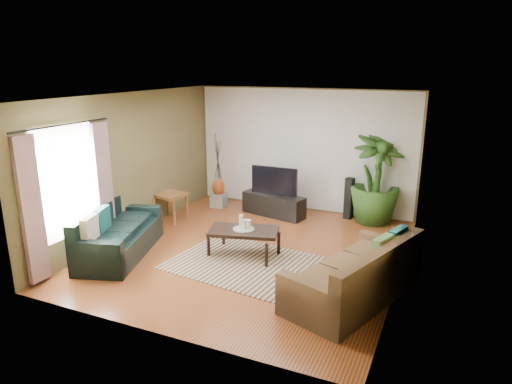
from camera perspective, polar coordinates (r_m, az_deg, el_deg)
The scene contains 28 objects.
floor at distance 8.10m, azimuth -0.58°, elevation -7.52°, with size 5.50×5.50×0.00m, color #954D26.
ceiling at distance 7.46m, azimuth -0.64°, elevation 11.90°, with size 5.50×5.50×0.00m, color white.
wall_back at distance 10.18m, azimuth 5.86°, elevation 5.21°, with size 5.00×5.00×0.00m, color brown.
wall_front at distance 5.40m, azimuth -12.86°, elevation -4.74°, with size 5.00×5.00×0.00m, color brown.
wall_left at distance 8.97m, azimuth -15.31°, elevation 3.29°, with size 5.50×5.50×0.00m, color brown.
wall_right at distance 7.04m, azimuth 18.24°, elevation -0.31°, with size 5.50×5.50×0.00m, color brown.
backwall_panel at distance 10.17m, azimuth 5.85°, elevation 5.20°, with size 4.90×4.90×0.00m, color white.
window_pane at distance 7.81m, azimuth -22.57°, elevation 1.19°, with size 1.80×1.80×0.00m, color white.
curtain_near at distance 7.36m, azimuth -26.26°, elevation -2.10°, with size 0.08×0.35×2.20m, color gray.
curtain_far at distance 8.35m, azimuth -18.48°, elevation 0.71°, with size 0.08×0.35×2.20m, color gray.
curtain_rod at distance 7.62m, azimuth -23.02°, elevation 7.72°, with size 0.03×0.03×1.90m, color black.
sofa_left at distance 8.21m, azimuth -16.68°, elevation -4.71°, with size 2.01×0.86×0.85m, color black.
sofa_right at distance 6.60m, azimuth 12.09°, elevation -9.50°, with size 2.21×0.99×0.85m, color brown.
area_rug at distance 7.61m, azimuth -0.70°, elevation -9.06°, with size 2.58×1.83×0.01m, color tan.
coffee_table at distance 7.89m, azimuth -1.55°, elevation -6.31°, with size 1.16×0.63×0.47m, color black.
candle_tray at distance 7.80m, azimuth -1.56°, elevation -4.64°, with size 0.36×0.36×0.02m, color #9C9B96.
candle_tall at distance 7.81m, azimuth -1.87°, elevation -3.66°, with size 0.07×0.07×0.23m, color beige.
candle_mid at distance 7.72m, azimuth -1.43°, elevation -4.10°, with size 0.07×0.07×0.18m, color beige.
candle_short at distance 7.80m, azimuth -0.91°, elevation -4.01°, with size 0.07×0.07×0.15m, color white.
tv_stand at distance 9.93m, azimuth 2.22°, elevation -1.63°, with size 1.41×0.42×0.47m, color black.
television at distance 9.80m, azimuth 2.30°, elevation 1.41°, with size 1.03×0.06×0.61m, color black.
speaker_left at distance 10.22m, azimuth 0.57°, elevation 0.23°, with size 0.17×0.19×0.93m, color black.
speaker_right at distance 9.86m, azimuth 11.55°, elevation -0.79°, with size 0.16×0.18×0.89m, color black.
potted_plant at distance 9.65m, azimuth 14.73°, elevation 1.58°, with size 1.03×1.03×1.85m, color #274C19.
plant_pot at distance 9.87m, azimuth 14.42°, elevation -2.87°, with size 0.34×0.34×0.26m, color black.
pedestal at distance 10.58m, azimuth -4.68°, elevation -1.00°, with size 0.32×0.32×0.32m, color gray.
vase at distance 10.50m, azimuth -4.71°, elevation 0.58°, with size 0.29×0.29×0.40m, color brown.
side_table at distance 9.75m, azimuth -10.60°, elevation -1.84°, with size 0.56×0.56×0.59m, color #945C30.
Camera 1 is at (3.09, -6.76, 3.21)m, focal length 32.00 mm.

